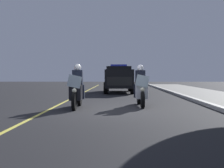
# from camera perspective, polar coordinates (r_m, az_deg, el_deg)

# --- Properties ---
(ground_plane) EXTENTS (80.00, 80.00, 0.00)m
(ground_plane) POSITION_cam_1_polar(r_m,az_deg,el_deg) (10.06, -0.23, -5.41)
(ground_plane) COLOR black
(curb_strip) EXTENTS (48.00, 0.24, 0.15)m
(curb_strip) POSITION_cam_1_polar(r_m,az_deg,el_deg) (10.69, 21.57, -4.71)
(curb_strip) COLOR #B7B5AD
(curb_strip) RESTS_ON ground
(lane_stripe_center) EXTENTS (48.00, 0.12, 0.01)m
(lane_stripe_center) POSITION_cam_1_polar(r_m,az_deg,el_deg) (10.39, -13.02, -5.21)
(lane_stripe_center) COLOR #E0D14C
(lane_stripe_center) RESTS_ON ground
(police_motorcycle_lead_left) EXTENTS (2.14, 0.57, 1.72)m
(police_motorcycle_lead_left) POSITION_cam_1_polar(r_m,az_deg,el_deg) (10.56, -7.42, -1.27)
(police_motorcycle_lead_left) COLOR black
(police_motorcycle_lead_left) RESTS_ON ground
(police_motorcycle_lead_right) EXTENTS (2.14, 0.57, 1.72)m
(police_motorcycle_lead_right) POSITION_cam_1_polar(r_m,az_deg,el_deg) (11.19, 6.08, -1.09)
(police_motorcycle_lead_right) COLOR black
(police_motorcycle_lead_right) RESTS_ON ground
(police_suv) EXTENTS (4.94, 2.15, 2.05)m
(police_suv) POSITION_cam_1_polar(r_m,az_deg,el_deg) (19.71, 1.44, 1.31)
(police_suv) COLOR black
(police_suv) RESTS_ON ground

